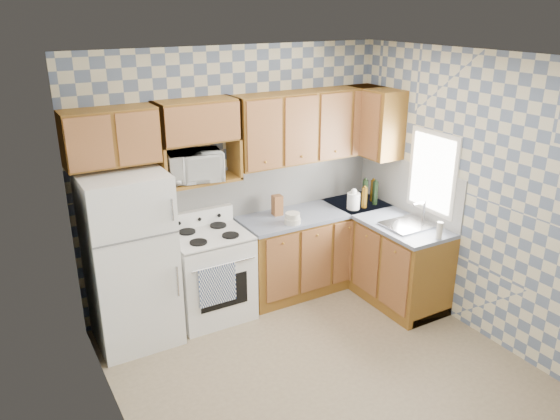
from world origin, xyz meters
The scene contains 30 objects.
floor centered at (0.00, 0.00, 0.00)m, with size 3.40×3.40×0.00m, color #77664D.
back_wall centered at (0.00, 1.60, 1.35)m, with size 3.40×0.02×2.70m, color slate.
right_wall centered at (1.70, 0.00, 1.35)m, with size 0.02×3.20×2.70m, color slate.
backsplash_back centered at (0.40, 1.59, 1.20)m, with size 2.60×0.01×0.56m, color white.
backsplash_right centered at (1.69, 0.80, 1.20)m, with size 0.01×1.60×0.56m, color white.
refrigerator centered at (-1.27, 1.25, 0.84)m, with size 0.75×0.70×1.68m, color white.
stove_body centered at (-0.47, 1.28, 0.45)m, with size 0.76×0.65×0.90m, color white.
cooktop centered at (-0.47, 1.28, 0.91)m, with size 0.76×0.65×0.03m, color silver.
backguard centered at (-0.47, 1.55, 1.00)m, with size 0.76×0.08×0.17m, color white.
dish_towel_left centered at (-0.64, 0.93, 0.53)m, with size 0.19×0.03×0.40m, color navy.
dish_towel_right centered at (-0.45, 0.93, 0.53)m, with size 0.19×0.03×0.40m, color navy.
base_cabinets_back centered at (0.82, 1.30, 0.44)m, with size 1.75×0.60×0.88m, color brown.
base_cabinets_right centered at (1.40, 0.80, 0.44)m, with size 0.60×1.60×0.88m, color brown.
countertop_back centered at (0.82, 1.30, 0.90)m, with size 1.77×0.63×0.04m, color slate.
countertop_right centered at (1.40, 0.80, 0.90)m, with size 0.63×1.60×0.04m, color slate.
upper_cabinets_back centered at (0.82, 1.44, 1.85)m, with size 1.75×0.33×0.74m, color brown.
upper_cabinets_fridge centered at (-1.29, 1.44, 1.97)m, with size 0.82×0.33×0.50m, color brown.
upper_cabinets_right centered at (1.53, 1.25, 1.85)m, with size 0.33×0.70×0.74m, color brown.
microwave_shelf centered at (-0.47, 1.44, 1.44)m, with size 0.80×0.33×0.03m, color brown.
microwave centered at (-0.52, 1.43, 1.59)m, with size 0.52×0.35×0.29m, color white.
sink centered at (1.40, 0.45, 0.93)m, with size 0.48×0.40×0.03m, color #B7B7BC.
window centered at (1.69, 0.45, 1.45)m, with size 0.02×0.66×0.86m, color white.
bottle_0 centered at (1.42, 1.19, 1.06)m, with size 0.06×0.06×0.29m, color black.
bottle_1 centered at (1.52, 1.13, 1.05)m, with size 0.06×0.06×0.27m, color black.
bottle_2 centered at (1.57, 1.23, 1.05)m, with size 0.06×0.06×0.25m, color #55380A.
bottle_3 centered at (1.35, 1.11, 1.04)m, with size 0.06×0.06×0.23m, color #55380A.
knife_block centered at (0.39, 1.40, 1.03)m, with size 0.10×0.10×0.22m, color brown.
electric_kettle centered at (1.22, 1.14, 1.01)m, with size 0.15×0.15×0.18m, color white.
food_containers centered at (0.40, 1.10, 0.98)m, with size 0.17×0.17×0.11m, color beige, non-canonical shape.
soap_bottle centered at (1.44, 0.05, 1.01)m, with size 0.06×0.06×0.17m, color beige.
Camera 1 is at (-2.35, -3.42, 3.07)m, focal length 35.00 mm.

